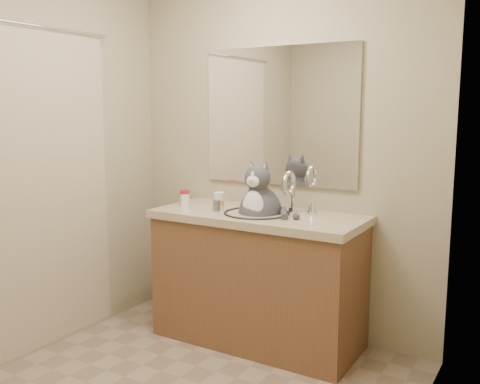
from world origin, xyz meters
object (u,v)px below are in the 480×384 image
Objects in this scene: cat at (260,210)px; pill_bottle_redcap at (185,198)px; grey_canister at (216,206)px; pill_bottle_orange at (219,201)px.

cat is 0.56m from pill_bottle_redcap.
pill_bottle_redcap is 0.29m from grey_canister.
grey_canister is (0.29, -0.05, -0.02)m from pill_bottle_redcap.
grey_canister is at bearing -73.76° from pill_bottle_orange.
pill_bottle_orange is (-0.29, -0.03, 0.04)m from cat.
pill_bottle_orange reaches higher than grey_canister.
cat reaches higher than pill_bottle_orange.
pill_bottle_orange is 1.57× the size of grey_canister.
pill_bottle_orange is 0.07m from grey_canister.
cat is 7.61× the size of grey_canister.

